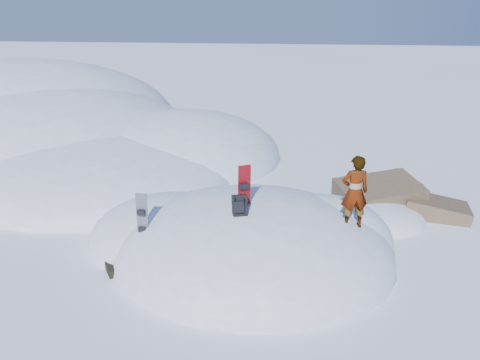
# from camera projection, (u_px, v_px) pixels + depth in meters

# --- Properties ---
(ground) EXTENTS (120.00, 120.00, 0.00)m
(ground) POSITION_uv_depth(u_px,v_px,m) (252.00, 255.00, 11.69)
(ground) COLOR white
(ground) RESTS_ON ground
(snow_mound) EXTENTS (8.00, 6.00, 3.00)m
(snow_mound) POSITION_uv_depth(u_px,v_px,m) (246.00, 250.00, 11.93)
(snow_mound) COLOR white
(snow_mound) RESTS_ON ground
(snow_ridge) EXTENTS (21.50, 18.50, 6.40)m
(snow_ridge) POSITION_uv_depth(u_px,v_px,m) (48.00, 136.00, 21.88)
(snow_ridge) COLOR white
(snow_ridge) RESTS_ON ground
(rock_outcrop) EXTENTS (4.68, 4.41, 1.68)m
(rock_outcrop) POSITION_uv_depth(u_px,v_px,m) (383.00, 211.00, 14.10)
(rock_outcrop) COLOR brown
(rock_outcrop) RESTS_ON ground
(snowboard_red) EXTENTS (0.31, 0.25, 1.61)m
(snowboard_red) POSITION_uv_depth(u_px,v_px,m) (244.00, 197.00, 10.87)
(snowboard_red) COLOR red
(snowboard_red) RESTS_ON snow_mound
(snowboard_dark) EXTENTS (0.27, 0.16, 1.43)m
(snowboard_dark) POSITION_uv_depth(u_px,v_px,m) (142.00, 222.00, 10.84)
(snowboard_dark) COLOR black
(snowboard_dark) RESTS_ON snow_mound
(backpack) EXTENTS (0.41, 0.47, 0.55)m
(backpack) POSITION_uv_depth(u_px,v_px,m) (239.00, 205.00, 10.48)
(backpack) COLOR black
(backpack) RESTS_ON snow_mound
(gear_pile) EXTENTS (0.94, 0.79, 0.25)m
(gear_pile) POSITION_uv_depth(u_px,v_px,m) (125.00, 266.00, 10.99)
(gear_pile) COLOR black
(gear_pile) RESTS_ON ground
(person) EXTENTS (0.70, 0.52, 1.73)m
(person) POSITION_uv_depth(u_px,v_px,m) (355.00, 192.00, 10.58)
(person) COLOR slate
(person) RESTS_ON snow_mound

